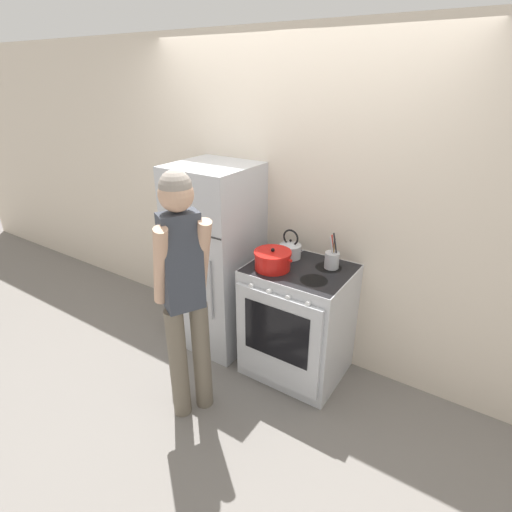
{
  "coord_description": "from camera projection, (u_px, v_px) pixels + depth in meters",
  "views": [
    {
      "loc": [
        1.47,
        -2.68,
        2.23
      ],
      "look_at": [
        0.01,
        -0.46,
        1.01
      ],
      "focal_mm": 28.0,
      "sensor_mm": 36.0,
      "label": 1
    }
  ],
  "objects": [
    {
      "name": "refrigerator",
      "position": [
        216.0,
        259.0,
        3.38
      ],
      "size": [
        0.63,
        0.64,
        1.6
      ],
      "color": "#B7BABF",
      "rests_on": "ground_plane"
    },
    {
      "name": "dutch_oven_pot",
      "position": [
        273.0,
        260.0,
        2.9
      ],
      "size": [
        0.31,
        0.27,
        0.16
      ],
      "color": "red",
      "rests_on": "stove_range"
    },
    {
      "name": "ground_plane",
      "position": [
        282.0,
        337.0,
        3.7
      ],
      "size": [
        14.0,
        14.0,
        0.0
      ],
      "primitive_type": "plane",
      "color": "slate"
    },
    {
      "name": "stove_range",
      "position": [
        296.0,
        322.0,
        3.1
      ],
      "size": [
        0.75,
        0.65,
        0.93
      ],
      "color": "silver",
      "rests_on": "ground_plane"
    },
    {
      "name": "wall_back",
      "position": [
        289.0,
        204.0,
        3.19
      ],
      "size": [
        10.0,
        0.06,
        2.55
      ],
      "color": "beige",
      "rests_on": "ground_plane"
    },
    {
      "name": "person",
      "position": [
        184.0,
        288.0,
        2.52
      ],
      "size": [
        0.39,
        0.43,
        1.75
      ],
      "rotation": [
        0.0,
        0.0,
        1.08
      ],
      "color": "#6B6051",
      "rests_on": "ground_plane"
    },
    {
      "name": "utensil_jar",
      "position": [
        332.0,
        259.0,
        2.91
      ],
      "size": [
        0.11,
        0.11,
        0.28
      ],
      "color": "#B7BABF",
      "rests_on": "stove_range"
    },
    {
      "name": "tea_kettle",
      "position": [
        290.0,
        249.0,
        3.07
      ],
      "size": [
        0.21,
        0.17,
        0.23
      ],
      "color": "silver",
      "rests_on": "stove_range"
    }
  ]
}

